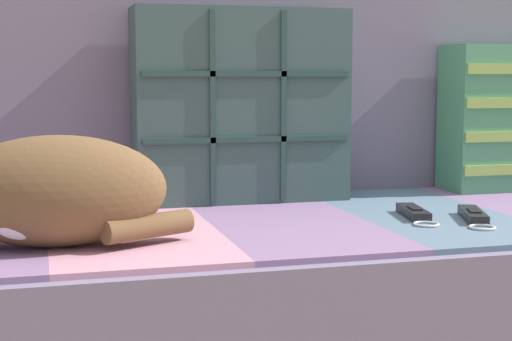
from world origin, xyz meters
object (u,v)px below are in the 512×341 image
throw_pillow_quilted (241,106)px  sleeping_cat (42,195)px  game_remote_far (474,216)px  couch (344,295)px  game_remote_near (414,213)px

throw_pillow_quilted → sleeping_cat: (-0.43, -0.39, -0.13)m
game_remote_far → sleeping_cat: bearing=-178.0°
throw_pillow_quilted → sleeping_cat: bearing=-138.1°
couch → game_remote_far: bearing=-39.0°
sleeping_cat → game_remote_far: sleeping_cat is taller
couch → throw_pillow_quilted: 0.47m
game_remote_far → couch: bearing=141.0°
throw_pillow_quilted → sleeping_cat: size_ratio=1.09×
couch → sleeping_cat: bearing=-162.5°
throw_pillow_quilted → game_remote_near: (0.27, -0.30, -0.20)m
throw_pillow_quilted → game_remote_far: 0.55m
couch → throw_pillow_quilted: size_ratio=4.02×
couch → throw_pillow_quilted: bearing=131.2°
couch → game_remote_near: (0.10, -0.11, 0.19)m
throw_pillow_quilted → game_remote_far: throw_pillow_quilted is taller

